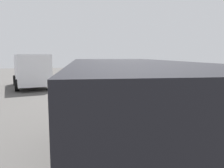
% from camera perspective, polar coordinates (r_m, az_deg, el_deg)
% --- Properties ---
extents(ground_plane, '(60.00, 60.00, 0.00)m').
position_cam_1_polar(ground_plane, '(10.13, 1.66, -5.00)').
color(ground_plane, '#514F4C').
extents(art_car_decorated, '(4.89, 2.78, 1.76)m').
position_cam_1_polar(art_car_decorated, '(10.07, 1.66, -0.75)').
color(art_car_decorated, beige).
rests_on(art_car_decorated, ground).
extents(parked_van_far_right, '(5.40, 2.98, 2.22)m').
position_cam_1_polar(parked_van_far_right, '(16.12, -20.09, 3.65)').
color(parked_van_far_right, silver).
rests_on(parked_van_far_right, ground).
extents(parked_van_behind_right, '(5.53, 2.62, 2.07)m').
position_cam_1_polar(parked_van_behind_right, '(3.92, 4.68, -7.54)').
color(parked_van_behind_right, black).
rests_on(parked_van_behind_right, ground).
extents(parked_sedan_row_back_far, '(4.71, 2.58, 1.39)m').
position_cam_1_polar(parked_sedan_row_back_far, '(18.37, -4.95, 2.80)').
color(parked_sedan_row_back_far, '#5B1419').
rests_on(parked_sedan_row_back_far, ground).
extents(parked_sedan_far_left, '(4.10, 2.17, 1.38)m').
position_cam_1_polar(parked_sedan_far_left, '(7.52, 21.65, -4.54)').
color(parked_sedan_far_left, gold).
rests_on(parked_sedan_far_left, ground).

